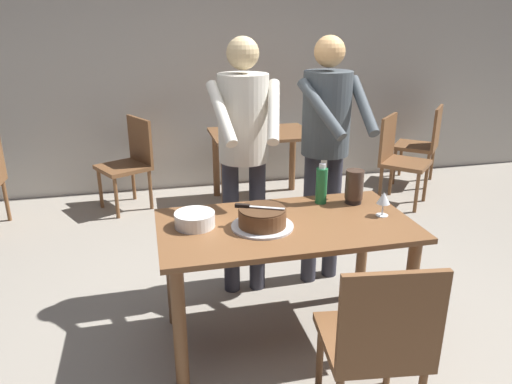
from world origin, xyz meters
name	(u,v)px	position (x,y,z in m)	size (l,w,h in m)	color
ground_plane	(283,336)	(0.00, 0.00, 0.00)	(14.00, 14.00, 0.00)	gray
back_wall	(209,64)	(0.00, 2.95, 1.35)	(10.00, 0.12, 2.70)	#BCB7AD
main_dining_table	(285,244)	(0.00, 0.00, 0.62)	(1.41, 0.75, 0.75)	brown
cake_on_platter	(262,218)	(-0.14, -0.03, 0.80)	(0.34, 0.34, 0.11)	silver
cake_knife	(249,206)	(-0.21, 0.00, 0.87)	(0.26, 0.13, 0.02)	silver
plate_stack	(195,220)	(-0.50, 0.07, 0.79)	(0.22, 0.22, 0.08)	white
wine_glass_near	(384,199)	(0.57, -0.03, 0.85)	(0.08, 0.08, 0.14)	silver
water_bottle	(321,185)	(0.30, 0.25, 0.86)	(0.07, 0.07, 0.25)	#1E6B38
hurricane_lamp	(354,186)	(0.49, 0.20, 0.86)	(0.11, 0.11, 0.21)	black
person_cutting_cake	(244,142)	(-0.11, 0.59, 1.08)	(0.47, 0.56, 1.72)	#2D2D38
person_standing_beside	(326,136)	(0.46, 0.62, 1.08)	(0.46, 0.57, 1.72)	#2D2D38
chair_near_side	(377,340)	(0.20, -0.75, 0.49)	(0.49, 0.49, 0.90)	brown
background_table	(261,148)	(0.41, 2.25, 0.58)	(1.00, 0.70, 0.74)	brown
background_chair_0	(130,160)	(-0.90, 2.40, 0.49)	(0.59, 0.59, 0.90)	brown
background_chair_1	(423,142)	(2.35, 2.41, 0.49)	(0.62, 0.62, 0.90)	brown
background_chair_3	(399,157)	(1.77, 1.91, 0.49)	(0.62, 0.62, 0.90)	brown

